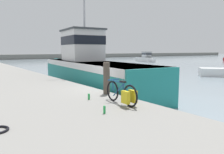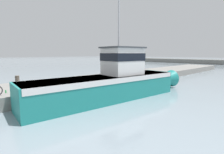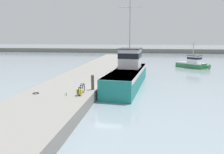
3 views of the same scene
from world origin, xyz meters
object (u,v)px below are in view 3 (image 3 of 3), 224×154
bicycle_touring (81,90)px  fishing_boat_main (129,73)px  mooring_post (93,82)px  water_bottle_on_curb (66,94)px  water_bottle_by_bike (79,89)px  boat_orange_near (193,63)px

bicycle_touring → fishing_boat_main: bearing=71.4°
bicycle_touring → mooring_post: bearing=75.9°
fishing_boat_main → mooring_post: bearing=-106.9°
bicycle_touring → water_bottle_on_curb: 1.17m
fishing_boat_main → water_bottle_on_curb: size_ratio=71.31×
fishing_boat_main → water_bottle_on_curb: fishing_boat_main is taller
fishing_boat_main → water_bottle_by_bike: size_ratio=72.91×
boat_orange_near → mooring_post: size_ratio=4.20×
fishing_boat_main → bicycle_touring: 8.86m
fishing_boat_main → water_bottle_by_bike: fishing_boat_main is taller
boat_orange_near → water_bottle_by_bike: size_ratio=25.49×
bicycle_touring → water_bottle_by_bike: (-0.54, 1.29, -0.25)m
water_bottle_on_curb → water_bottle_by_bike: (0.51, 1.76, -0.00)m
bicycle_touring → mooring_post: 1.88m
water_bottle_on_curb → boat_orange_near: bearing=59.3°
water_bottle_on_curb → water_bottle_by_bike: 1.83m
boat_orange_near → mooring_post: bearing=13.9°
fishing_boat_main → boat_orange_near: bearing=63.1°
mooring_post → water_bottle_by_bike: mooring_post is taller
bicycle_touring → water_bottle_on_curb: bicycle_touring is taller
mooring_post → water_bottle_on_curb: mooring_post is taller
mooring_post → water_bottle_by_bike: 1.31m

